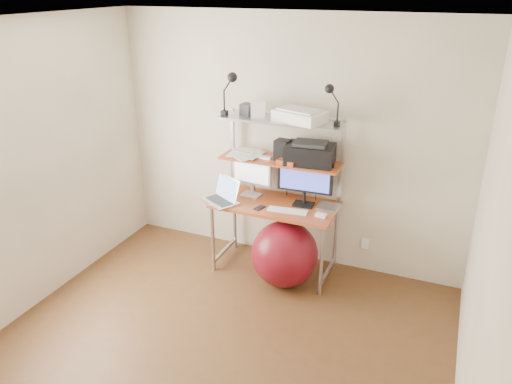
# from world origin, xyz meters

# --- Properties ---
(room) EXTENTS (3.60, 3.60, 3.60)m
(room) POSITION_xyz_m (0.00, 0.00, 1.25)
(room) COLOR brown
(room) RESTS_ON ground
(computer_desk) EXTENTS (1.20, 0.60, 1.57)m
(computer_desk) POSITION_xyz_m (0.00, 1.50, 0.96)
(computer_desk) COLOR #BA4F24
(computer_desk) RESTS_ON ground
(desktop) EXTENTS (1.20, 0.60, 0.00)m
(desktop) POSITION_xyz_m (0.00, 1.44, 0.74)
(desktop) COLOR #BA4F24
(desktop) RESTS_ON computer_desk
(mid_shelf) EXTENTS (1.18, 0.34, 0.00)m
(mid_shelf) POSITION_xyz_m (0.00, 1.57, 1.15)
(mid_shelf) COLOR #BA4F24
(mid_shelf) RESTS_ON computer_desk
(top_shelf) EXTENTS (1.18, 0.34, 0.00)m
(top_shelf) POSITION_xyz_m (0.00, 1.57, 1.55)
(top_shelf) COLOR #A8A8AC
(top_shelf) RESTS_ON computer_desk
(floor) EXTENTS (3.60, 3.60, 0.00)m
(floor) POSITION_xyz_m (0.00, 0.00, 0.00)
(floor) COLOR brown
(floor) RESTS_ON ground
(wall_outlet) EXTENTS (0.08, 0.01, 0.12)m
(wall_outlet) POSITION_xyz_m (0.85, 1.79, 0.30)
(wall_outlet) COLOR white
(wall_outlet) RESTS_ON room
(monitor_silver) EXTENTS (0.43, 0.17, 0.47)m
(monitor_silver) POSITION_xyz_m (-0.29, 1.55, 0.99)
(monitor_silver) COLOR silver
(monitor_silver) RESTS_ON desktop
(monitor_black) EXTENTS (0.54, 0.16, 0.53)m
(monitor_black) POSITION_xyz_m (0.27, 1.53, 1.01)
(monitor_black) COLOR black
(monitor_black) RESTS_ON desktop
(laptop) EXTENTS (0.44, 0.42, 0.31)m
(laptop) POSITION_xyz_m (-0.49, 1.30, 0.79)
(laptop) COLOR silver
(laptop) RESTS_ON desktop
(keyboard) EXTENTS (0.39, 0.14, 0.01)m
(keyboard) POSITION_xyz_m (0.17, 1.32, 0.75)
(keyboard) COLOR white
(keyboard) RESTS_ON desktop
(mouse) EXTENTS (0.11, 0.07, 0.03)m
(mouse) POSITION_xyz_m (0.49, 1.33, 0.75)
(mouse) COLOR white
(mouse) RESTS_ON desktop
(mac_mini) EXTENTS (0.20, 0.20, 0.04)m
(mac_mini) POSITION_xyz_m (0.52, 1.51, 0.76)
(mac_mini) COLOR silver
(mac_mini) RESTS_ON desktop
(phone) EXTENTS (0.09, 0.13, 0.01)m
(phone) POSITION_xyz_m (-0.10, 1.28, 0.74)
(phone) COLOR black
(phone) RESTS_ON desktop
(printer) EXTENTS (0.47, 0.35, 0.21)m
(printer) POSITION_xyz_m (0.29, 1.57, 1.25)
(printer) COLOR black
(printer) RESTS_ON mid_shelf
(nas_cube) EXTENTS (0.15, 0.15, 0.20)m
(nas_cube) POSITION_xyz_m (0.02, 1.57, 1.25)
(nas_cube) COLOR black
(nas_cube) RESTS_ON mid_shelf
(red_box) EXTENTS (0.19, 0.13, 0.05)m
(red_box) POSITION_xyz_m (0.11, 1.46, 1.18)
(red_box) COLOR #AC401B
(red_box) RESTS_ON mid_shelf
(scanner) EXTENTS (0.51, 0.41, 0.12)m
(scanner) POSITION_xyz_m (0.18, 1.55, 1.61)
(scanner) COLOR white
(scanner) RESTS_ON top_shelf
(box_white) EXTENTS (0.16, 0.15, 0.15)m
(box_white) POSITION_xyz_m (-0.22, 1.55, 1.63)
(box_white) COLOR white
(box_white) RESTS_ON top_shelf
(box_grey) EXTENTS (0.13, 0.13, 0.11)m
(box_grey) POSITION_xyz_m (-0.35, 1.59, 1.61)
(box_grey) COLOR #2D2D30
(box_grey) RESTS_ON top_shelf
(clip_lamp_left) EXTENTS (0.17, 0.09, 0.42)m
(clip_lamp_left) POSITION_xyz_m (-0.47, 1.46, 1.86)
(clip_lamp_left) COLOR black
(clip_lamp_left) RESTS_ON top_shelf
(clip_lamp_right) EXTENTS (0.15, 0.08, 0.37)m
(clip_lamp_right) POSITION_xyz_m (0.47, 1.52, 1.82)
(clip_lamp_right) COLOR black
(clip_lamp_right) RESTS_ON top_shelf
(exercise_ball) EXTENTS (0.64, 0.64, 0.64)m
(exercise_ball) POSITION_xyz_m (0.18, 1.24, 0.32)
(exercise_ball) COLOR maroon
(exercise_ball) RESTS_ON floor
(paper_stack) EXTENTS (0.40, 0.41, 0.02)m
(paper_stack) POSITION_xyz_m (-0.37, 1.57, 1.16)
(paper_stack) COLOR white
(paper_stack) RESTS_ON mid_shelf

